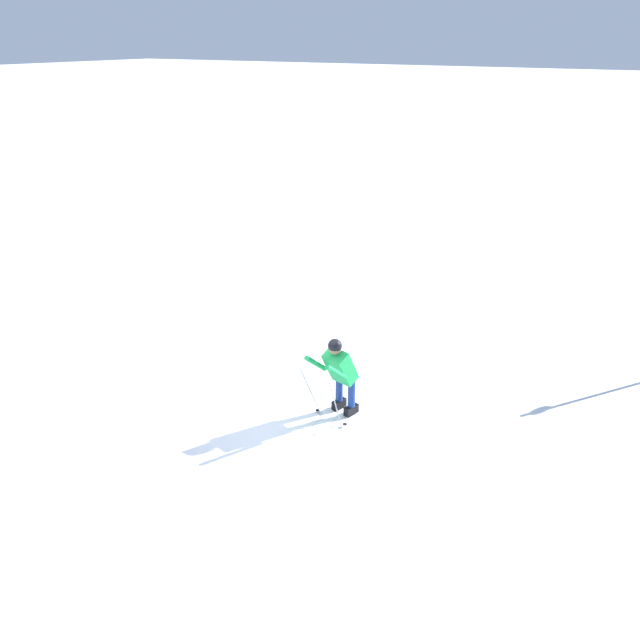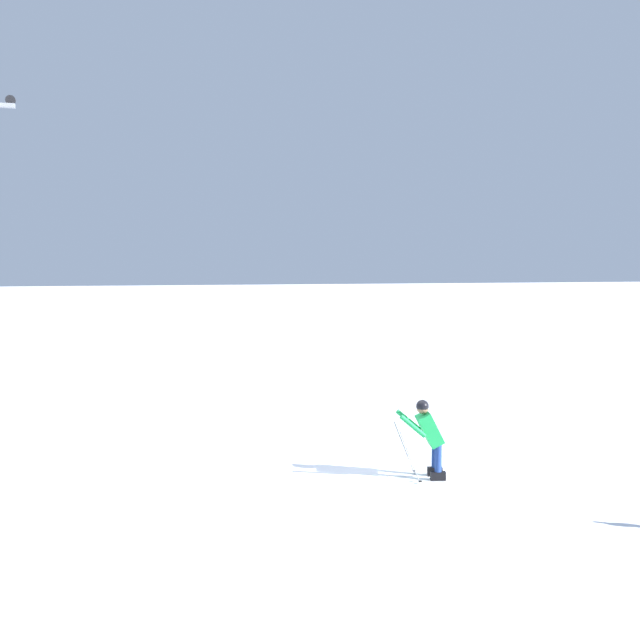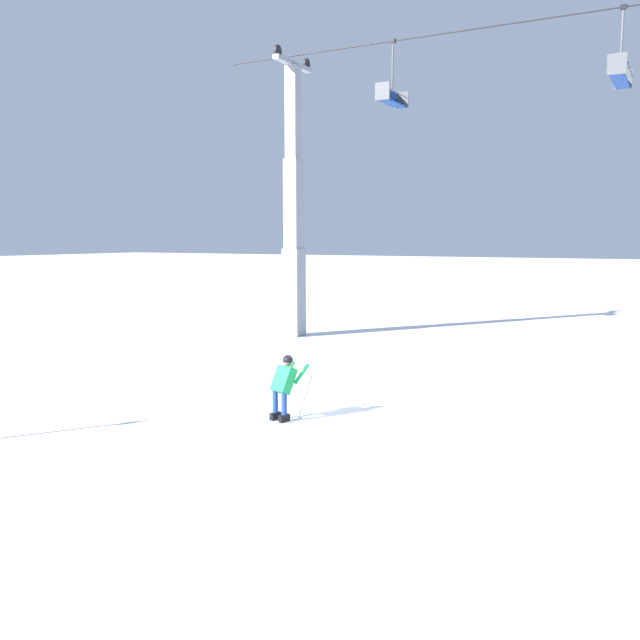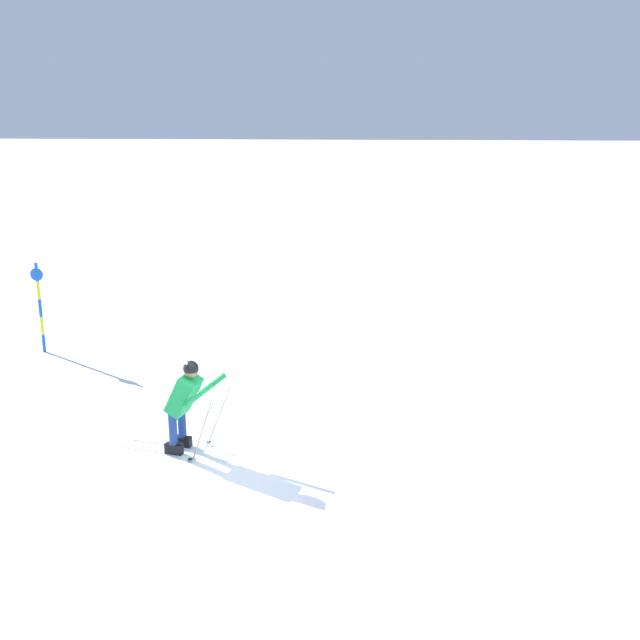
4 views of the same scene
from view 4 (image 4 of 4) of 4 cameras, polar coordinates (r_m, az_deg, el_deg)
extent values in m
plane|color=white|center=(11.07, -6.15, -12.12)|extent=(260.00, 260.00, 0.00)
cube|color=white|center=(12.29, -10.26, -9.32)|extent=(0.50, 1.76, 0.01)
cube|color=black|center=(12.26, -10.28, -8.96)|extent=(0.17, 0.30, 0.16)
cylinder|color=navy|center=(12.10, -10.37, -7.17)|extent=(0.13, 0.13, 0.67)
cube|color=white|center=(12.07, -10.90, -9.85)|extent=(0.50, 1.76, 0.01)
cube|color=black|center=(12.03, -10.92, -9.48)|extent=(0.17, 0.30, 0.16)
cylinder|color=navy|center=(11.86, -11.03, -7.67)|extent=(0.13, 0.13, 0.67)
cube|color=green|center=(11.76, -10.20, -5.56)|extent=(0.53, 0.59, 0.67)
sphere|color=#997051|center=(11.56, -9.68, -3.77)|extent=(0.22, 0.22, 0.22)
sphere|color=black|center=(11.54, -9.69, -3.61)|extent=(0.24, 0.24, 0.24)
cylinder|color=green|center=(11.75, -8.16, -4.88)|extent=(0.20, 0.50, 0.44)
cylinder|color=gray|center=(12.00, -7.77, -7.55)|extent=(0.03, 0.48, 1.15)
cylinder|color=black|center=(12.26, -8.36, -9.07)|extent=(0.07, 0.07, 0.01)
cylinder|color=green|center=(11.37, -9.17, -5.63)|extent=(0.20, 0.50, 0.44)
cylinder|color=gray|center=(11.54, -8.96, -8.55)|extent=(0.24, 0.43, 1.15)
cylinder|color=black|center=(11.75, -9.75, -10.28)|extent=(0.07, 0.07, 0.01)
cylinder|color=blue|center=(17.65, -20.06, -1.64)|extent=(0.07, 0.07, 0.40)
cylinder|color=yellow|center=(17.54, -20.18, -0.40)|extent=(0.07, 0.07, 0.40)
cylinder|color=blue|center=(17.45, -20.30, 0.85)|extent=(0.07, 0.07, 0.40)
cylinder|color=yellow|center=(17.36, -20.42, 2.12)|extent=(0.07, 0.07, 0.40)
cylinder|color=blue|center=(17.27, -20.54, 3.40)|extent=(0.07, 0.07, 0.40)
cylinder|color=blue|center=(17.27, -20.55, 3.22)|extent=(0.02, 0.28, 0.28)
camera|label=1|loc=(16.31, 26.03, 17.43)|focal=36.61mm
camera|label=2|loc=(22.47, 11.22, 12.37)|focal=38.84mm
camera|label=3|loc=(16.15, -75.47, 0.57)|focal=37.79mm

